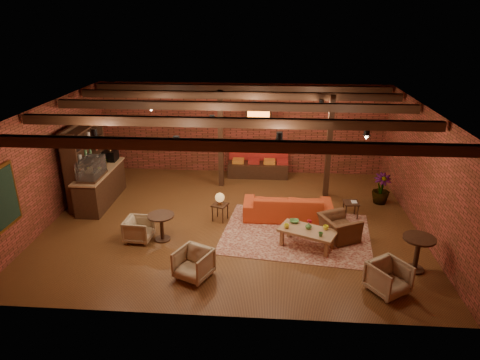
# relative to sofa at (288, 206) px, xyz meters

# --- Properties ---
(floor) EXTENTS (10.00, 10.00, 0.00)m
(floor) POSITION_rel_sofa_xyz_m (-1.54, -0.33, -0.36)
(floor) COLOR #3B1E0E
(floor) RESTS_ON ground
(ceiling) EXTENTS (10.00, 8.00, 0.02)m
(ceiling) POSITION_rel_sofa_xyz_m (-1.54, -0.33, 2.84)
(ceiling) COLOR black
(ceiling) RESTS_ON wall_back
(wall_back) EXTENTS (10.00, 0.02, 3.20)m
(wall_back) POSITION_rel_sofa_xyz_m (-1.54, 3.67, 1.24)
(wall_back) COLOR brown
(wall_back) RESTS_ON ground
(wall_front) EXTENTS (10.00, 0.02, 3.20)m
(wall_front) POSITION_rel_sofa_xyz_m (-1.54, -4.33, 1.24)
(wall_front) COLOR brown
(wall_front) RESTS_ON ground
(wall_left) EXTENTS (0.02, 8.00, 3.20)m
(wall_left) POSITION_rel_sofa_xyz_m (-6.54, -0.33, 1.24)
(wall_left) COLOR brown
(wall_left) RESTS_ON ground
(wall_right) EXTENTS (0.02, 8.00, 3.20)m
(wall_right) POSITION_rel_sofa_xyz_m (3.46, -0.33, 1.24)
(wall_right) COLOR brown
(wall_right) RESTS_ON ground
(ceiling_beams) EXTENTS (9.80, 6.40, 0.22)m
(ceiling_beams) POSITION_rel_sofa_xyz_m (-1.54, -0.33, 2.72)
(ceiling_beams) COLOR black
(ceiling_beams) RESTS_ON ceiling
(ceiling_pipe) EXTENTS (9.60, 0.12, 0.12)m
(ceiling_pipe) POSITION_rel_sofa_xyz_m (-1.54, 1.27, 2.49)
(ceiling_pipe) COLOR black
(ceiling_pipe) RESTS_ON ceiling
(post_left) EXTENTS (0.16, 0.16, 3.20)m
(post_left) POSITION_rel_sofa_xyz_m (-2.14, 2.27, 1.24)
(post_left) COLOR black
(post_left) RESTS_ON ground
(post_right) EXTENTS (0.16, 0.16, 3.20)m
(post_right) POSITION_rel_sofa_xyz_m (1.26, 1.67, 1.24)
(post_right) COLOR black
(post_right) RESTS_ON ground
(service_counter) EXTENTS (0.80, 2.50, 1.60)m
(service_counter) POSITION_rel_sofa_xyz_m (-5.64, 0.67, 0.44)
(service_counter) COLOR black
(service_counter) RESTS_ON ground
(plant_counter) EXTENTS (0.35, 0.39, 0.30)m
(plant_counter) POSITION_rel_sofa_xyz_m (-5.54, 0.87, 0.86)
(plant_counter) COLOR #337F33
(plant_counter) RESTS_ON service_counter
(shelving_hutch) EXTENTS (0.52, 2.00, 2.40)m
(shelving_hutch) POSITION_rel_sofa_xyz_m (-6.04, 0.77, 0.84)
(shelving_hutch) COLOR black
(shelving_hutch) RESTS_ON ground
(chalkboard_menu) EXTENTS (0.08, 0.96, 1.46)m
(chalkboard_menu) POSITION_rel_sofa_xyz_m (-6.47, -2.63, 1.24)
(chalkboard_menu) COLOR black
(chalkboard_menu) RESTS_ON wall_left
(banquette) EXTENTS (2.10, 0.70, 1.00)m
(banquette) POSITION_rel_sofa_xyz_m (-0.94, 3.22, 0.14)
(banquette) COLOR #A9221C
(banquette) RESTS_ON ground
(service_sign) EXTENTS (0.86, 0.06, 0.30)m
(service_sign) POSITION_rel_sofa_xyz_m (-0.94, 2.77, 1.99)
(service_sign) COLOR orange
(service_sign) RESTS_ON ceiling
(ceiling_spotlights) EXTENTS (6.40, 4.40, 0.28)m
(ceiling_spotlights) POSITION_rel_sofa_xyz_m (-1.54, -0.33, 2.50)
(ceiling_spotlights) COLOR black
(ceiling_spotlights) RESTS_ON ceiling
(rug) EXTENTS (4.13, 3.36, 0.01)m
(rug) POSITION_rel_sofa_xyz_m (0.21, -0.91, -0.35)
(rug) COLOR maroon
(rug) RESTS_ON floor
(sofa) EXTENTS (2.48, 0.98, 0.72)m
(sofa) POSITION_rel_sofa_xyz_m (0.00, 0.00, 0.00)
(sofa) COLOR #BD3D1A
(sofa) RESTS_ON floor
(coffee_table) EXTENTS (1.53, 1.19, 0.72)m
(coffee_table) POSITION_rel_sofa_xyz_m (0.43, -1.55, 0.06)
(coffee_table) COLOR #987847
(coffee_table) RESTS_ON floor
(side_table_lamp) EXTENTS (0.50, 0.50, 0.82)m
(side_table_lamp) POSITION_rel_sofa_xyz_m (-1.89, -0.27, 0.27)
(side_table_lamp) COLOR black
(side_table_lamp) RESTS_ON floor
(round_table_left) EXTENTS (0.68, 0.68, 0.70)m
(round_table_left) POSITION_rel_sofa_xyz_m (-3.24, -1.48, 0.12)
(round_table_left) COLOR black
(round_table_left) RESTS_ON floor
(armchair_a) EXTENTS (0.65, 0.69, 0.67)m
(armchair_a) POSITION_rel_sofa_xyz_m (-3.82, -1.55, -0.03)
(armchair_a) COLOR beige
(armchair_a) RESTS_ON floor
(armchair_b) EXTENTS (0.93, 0.90, 0.73)m
(armchair_b) POSITION_rel_sofa_xyz_m (-2.15, -3.06, 0.00)
(armchair_b) COLOR beige
(armchair_b) RESTS_ON floor
(armchair_right) EXTENTS (0.96, 1.11, 0.82)m
(armchair_right) POSITION_rel_sofa_xyz_m (1.28, -1.07, 0.05)
(armchair_right) COLOR brown
(armchair_right) RESTS_ON floor
(side_table_book) EXTENTS (0.44, 0.44, 0.48)m
(side_table_book) POSITION_rel_sofa_xyz_m (1.79, 0.18, 0.07)
(side_table_book) COLOR black
(side_table_book) RESTS_ON floor
(round_table_right) EXTENTS (0.71, 0.71, 0.84)m
(round_table_right) POSITION_rel_sofa_xyz_m (2.81, -2.43, 0.20)
(round_table_right) COLOR black
(round_table_right) RESTS_ON floor
(armchair_far) EXTENTS (0.98, 0.97, 0.75)m
(armchair_far) POSITION_rel_sofa_xyz_m (1.98, -3.30, 0.01)
(armchair_far) COLOR beige
(armchair_far) RESTS_ON floor
(plant_tall) EXTENTS (1.67, 1.67, 2.82)m
(plant_tall) POSITION_rel_sofa_xyz_m (2.86, 1.21, 1.05)
(plant_tall) COLOR #4C7F4C
(plant_tall) RESTS_ON floor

